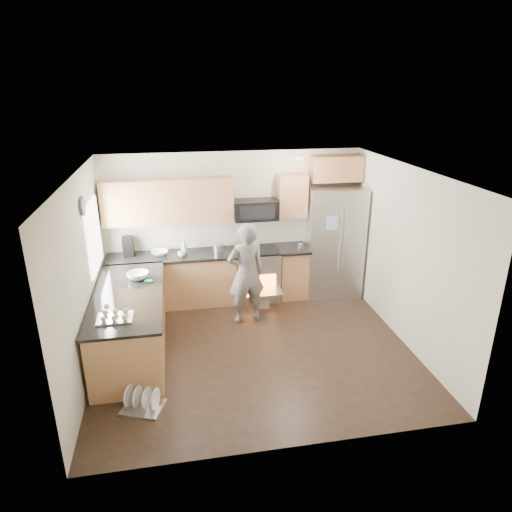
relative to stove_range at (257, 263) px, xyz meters
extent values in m
plane|color=black|center=(-0.35, -1.69, -0.68)|extent=(4.50, 4.50, 0.00)
cube|color=beige|center=(-0.35, 0.31, 0.62)|extent=(4.50, 0.04, 2.60)
cube|color=beige|center=(-0.35, -3.69, 0.62)|extent=(4.50, 0.04, 2.60)
cube|color=beige|center=(-2.60, -1.69, 0.62)|extent=(0.04, 4.00, 2.60)
cube|color=beige|center=(1.90, -1.69, 0.62)|extent=(0.04, 4.00, 2.60)
cube|color=white|center=(-0.35, -1.69, 1.92)|extent=(4.50, 4.00, 0.04)
cube|color=white|center=(-2.58, -0.69, 0.87)|extent=(0.04, 1.00, 1.00)
cylinder|color=#F6DDC5|center=(0.55, -0.59, 1.91)|extent=(0.14, 0.14, 0.02)
cylinder|color=#474754|center=(-2.57, -1.24, 1.47)|extent=(0.03, 0.26, 0.26)
cube|color=#A56842|center=(-1.48, 0.01, -0.24)|extent=(2.15, 0.60, 0.87)
cube|color=black|center=(-1.48, 0.00, 0.23)|extent=(2.19, 0.64, 0.04)
cube|color=#A56842|center=(0.65, 0.01, -0.24)|extent=(0.50, 0.60, 0.87)
cube|color=black|center=(0.65, 0.00, 0.23)|extent=(0.54, 0.64, 0.04)
cube|color=#A56842|center=(-1.47, 0.14, 1.15)|extent=(2.16, 0.33, 0.74)
cube|color=#A56842|center=(0.65, 0.14, 1.15)|extent=(0.50, 0.33, 0.74)
cube|color=#A56842|center=(1.43, 0.14, 1.60)|extent=(0.90, 0.33, 0.44)
imported|color=white|center=(-1.67, 0.05, 0.28)|extent=(0.29, 0.29, 0.07)
imported|color=white|center=(-1.26, 0.04, 0.38)|extent=(0.10, 0.10, 0.27)
imported|color=white|center=(-1.31, -0.11, 0.30)|extent=(0.13, 0.13, 0.10)
cylinder|color=#B7B7BC|center=(-0.66, 0.05, 0.32)|extent=(0.20, 0.20, 0.14)
cube|color=black|center=(-2.19, 0.11, 0.41)|extent=(0.17, 0.21, 0.33)
cylinder|color=#B7B7BC|center=(0.79, -0.03, 0.28)|extent=(0.09, 0.09, 0.07)
cube|color=#A56842|center=(-2.10, -1.44, -0.24)|extent=(0.90, 2.30, 0.87)
cube|color=black|center=(-2.10, -1.44, 0.23)|extent=(0.96, 2.36, 0.04)
imported|color=white|center=(-1.98, -0.93, 0.30)|extent=(0.32, 0.32, 0.10)
cube|color=green|center=(-1.82, -1.10, 0.26)|extent=(0.11, 0.07, 0.03)
cube|color=#B7B7BC|center=(-2.19, -2.16, 0.29)|extent=(0.43, 0.33, 0.09)
cube|color=#B7B7BC|center=(0.00, -0.01, -0.23)|extent=(0.76, 0.62, 0.90)
cube|color=black|center=(0.00, -0.01, 0.24)|extent=(0.76, 0.60, 0.03)
cube|color=orange|center=(0.00, -0.33, -0.28)|extent=(0.56, 0.02, 0.34)
cube|color=#B7B7BC|center=(0.00, -0.49, -0.36)|extent=(0.70, 0.34, 0.03)
cube|color=silver|center=(0.00, -0.54, -0.50)|extent=(0.24, 0.03, 0.28)
cube|color=black|center=(0.00, 0.11, 0.94)|extent=(0.76, 0.40, 0.34)
cube|color=#B7B7BC|center=(1.42, 0.01, 0.32)|extent=(1.06, 0.88, 1.99)
cylinder|color=#B7B7BC|center=(1.39, -0.38, 0.46)|extent=(0.03, 0.03, 1.08)
cylinder|color=#B7B7BC|center=(1.45, -0.38, 0.46)|extent=(0.03, 0.03, 1.08)
cube|color=pink|center=(1.64, -0.38, 0.24)|extent=(0.26, 0.04, 0.32)
cube|color=#9AB7F7|center=(1.23, -0.38, 0.78)|extent=(0.19, 0.03, 0.24)
imported|color=slate|center=(-0.32, -0.82, 0.16)|extent=(0.67, 0.50, 1.67)
cube|color=#B7B7BC|center=(-1.90, -2.76, -0.66)|extent=(0.57, 0.52, 0.03)
cylinder|color=white|center=(-2.06, -2.70, -0.52)|extent=(0.11, 0.25, 0.26)
cylinder|color=white|center=(-1.96, -2.74, -0.52)|extent=(0.11, 0.25, 0.26)
cylinder|color=white|center=(-1.85, -2.78, -0.52)|extent=(0.11, 0.25, 0.26)
cylinder|color=white|center=(-1.75, -2.82, -0.52)|extent=(0.11, 0.25, 0.26)
camera|label=1|loc=(-1.38, -7.41, 2.99)|focal=32.00mm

